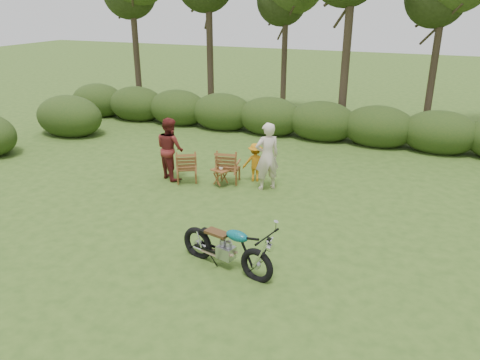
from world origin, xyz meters
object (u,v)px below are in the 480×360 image
at_px(lawn_chair_left, 187,181).
at_px(side_table, 221,178).
at_px(child, 255,181).
at_px(motorcycle, 226,267).
at_px(lawn_chair_right, 229,182).
at_px(adult_a, 266,189).
at_px(cup, 221,168).
at_px(adult_b, 172,178).

relative_size(lawn_chair_left, side_table, 1.93).
relative_size(side_table, child, 0.44).
bearing_deg(motorcycle, lawn_chair_right, 126.68).
bearing_deg(lawn_chair_left, child, 174.25).
height_order(lawn_chair_left, child, child).
height_order(adult_a, child, adult_a).
relative_size(side_table, cup, 4.21).
height_order(lawn_chair_right, child, child).
xyz_separation_m(motorcycle, child, (-1.08, 4.51, 0.00)).
xyz_separation_m(side_table, cup, (0.03, -0.02, 0.29)).
height_order(lawn_chair_right, adult_a, adult_a).
distance_m(lawn_chair_left, child, 1.94).
height_order(lawn_chair_right, side_table, lawn_chair_right).
bearing_deg(side_table, lawn_chair_left, -177.99).
xyz_separation_m(lawn_chair_right, lawn_chair_left, (-1.12, -0.38, 0.00)).
xyz_separation_m(adult_a, child, (-0.50, 0.44, 0.00)).
bearing_deg(lawn_chair_right, motorcycle, 101.78).
xyz_separation_m(adult_b, child, (2.31, 0.70, 0.00)).
distance_m(lawn_chair_left, cup, 1.19).
xyz_separation_m(lawn_chair_right, child, (0.65, 0.39, 0.00)).
bearing_deg(lawn_chair_right, cup, 69.38).
bearing_deg(motorcycle, cup, 129.40).
bearing_deg(adult_a, motorcycle, 57.01).
height_order(adult_b, child, adult_b).
relative_size(side_table, adult_b, 0.27).
distance_m(motorcycle, lawn_chair_left, 4.71).
distance_m(adult_a, adult_b, 2.82).
distance_m(lawn_chair_right, adult_a, 1.15).
relative_size(motorcycle, adult_b, 1.12).
height_order(side_table, child, child).
bearing_deg(adult_b, adult_a, -145.65).
height_order(side_table, cup, cup).
relative_size(lawn_chair_left, cup, 8.14).
bearing_deg(motorcycle, lawn_chair_left, 141.25).
bearing_deg(cup, side_table, 148.28).
xyz_separation_m(adult_a, adult_b, (-2.81, -0.26, 0.00)).
bearing_deg(child, lawn_chair_right, 9.13).
bearing_deg(lawn_chair_left, cup, 151.92).
relative_size(lawn_chair_left, child, 0.84).
height_order(cup, adult_b, adult_b).
distance_m(side_table, adult_a, 1.29).
bearing_deg(motorcycle, adult_a, 112.08).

